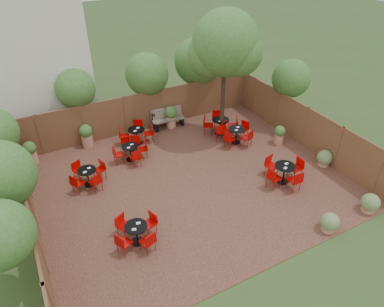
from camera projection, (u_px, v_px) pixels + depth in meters
ground at (191, 181)px, 14.55m from camera, size 80.00×80.00×0.00m
courtyard_paving at (191, 181)px, 14.55m from camera, size 12.00×10.00×0.02m
fence_back at (144, 111)px, 17.67m from camera, size 12.00×0.08×2.00m
fence_left at (31, 211)px, 11.67m from camera, size 0.08×10.00×2.00m
fence_right at (305, 127)px, 16.33m from camera, size 0.08×10.00×2.00m
neighbour_building at (26, 48)px, 16.45m from camera, size 5.00×4.00×8.00m
overhang_foliage at (134, 98)px, 15.11m from camera, size 15.14×10.47×2.54m
courtyard_tree at (225, 48)px, 15.12m from camera, size 2.98×2.92×6.07m
park_bench_left at (168, 118)px, 18.10m from camera, size 1.60×0.53×0.98m
park_bench_right at (167, 118)px, 18.06m from camera, size 1.69×0.74×1.01m
bistro_tables at (185, 155)px, 15.34m from camera, size 8.71×7.48×0.95m
planters at (132, 133)px, 16.67m from camera, size 11.22×4.63×1.13m
low_shrubs at (341, 192)px, 13.45m from camera, size 3.39×3.61×0.73m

